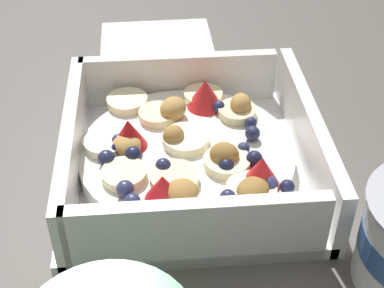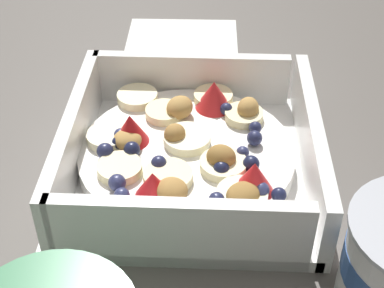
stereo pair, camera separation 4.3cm
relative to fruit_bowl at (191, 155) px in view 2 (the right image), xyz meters
The scene contains 3 objects.
ground_plane 0.02m from the fruit_bowl, 154.51° to the right, with size 2.40×2.40×0.00m, color #56514C.
fruit_bowl is the anchor object (origin of this frame).
folded_napkin 0.21m from the fruit_bowl, behind, with size 0.12×0.12×0.01m, color white.
Camera 2 is at (0.35, 0.02, 0.30)m, focal length 53.37 mm.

